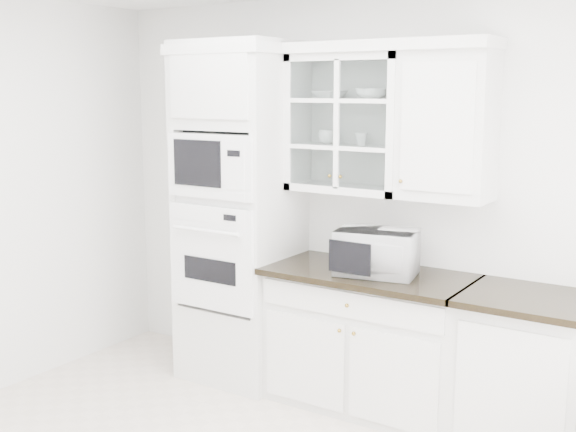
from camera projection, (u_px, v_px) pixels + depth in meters
The scene contains 12 objects.
room_shell at pixel (240, 145), 3.80m from camera, with size 4.00×3.50×2.70m.
oven_column at pixel (240, 214), 5.12m from camera, with size 0.76×0.68×2.40m.
base_cabinet_run at pixel (370, 339), 4.72m from camera, with size 1.32×0.67×0.92m.
extra_base_cabinet at pixel (525, 370), 4.18m from camera, with size 0.72×0.67×0.92m.
upper_cabinet_glass at pixel (349, 124), 4.73m from camera, with size 0.80×0.33×0.90m.
upper_cabinet_solid at pixel (447, 126), 4.36m from camera, with size 0.55×0.33×0.90m, color silver.
crown_molding at pixel (334, 48), 4.68m from camera, with size 2.14×0.38×0.07m, color white.
countertop_microwave at pixel (377, 252), 4.55m from camera, with size 0.49×0.41×0.28m, color white.
bowl_a at pixel (330, 95), 4.76m from camera, with size 0.21×0.21×0.05m, color white.
bowl_b at pixel (372, 94), 4.61m from camera, with size 0.21×0.21×0.07m, color white.
cup_a at pixel (328, 137), 4.84m from camera, with size 0.12×0.12×0.09m, color white.
cup_b at pixel (361, 139), 4.71m from camera, with size 0.09×0.09×0.08m, color white.
Camera 1 is at (2.29, -2.62, 2.07)m, focal length 45.00 mm.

